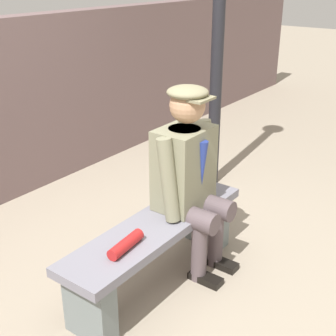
# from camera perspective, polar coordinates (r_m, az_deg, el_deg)

# --- Properties ---
(ground_plane) EXTENTS (30.00, 30.00, 0.00)m
(ground_plane) POSITION_cam_1_polar(r_m,az_deg,el_deg) (3.33, -1.28, -13.71)
(ground_plane) COLOR gray
(bench) EXTENTS (1.54, 0.38, 0.47)m
(bench) POSITION_cam_1_polar(r_m,az_deg,el_deg) (3.15, -1.33, -9.01)
(bench) COLOR slate
(bench) RESTS_ON ground
(seated_man) EXTENTS (0.57, 0.54, 1.33)m
(seated_man) POSITION_cam_1_polar(r_m,az_deg,el_deg) (3.15, 2.66, -0.63)
(seated_man) COLOR gray
(seated_man) RESTS_ON ground
(rolled_magazine) EXTENTS (0.29, 0.10, 0.07)m
(rolled_magazine) POSITION_cam_1_polar(r_m,az_deg,el_deg) (2.79, -5.21, -9.34)
(rolled_magazine) COLOR #B21E1E
(rolled_magazine) RESTS_ON bench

